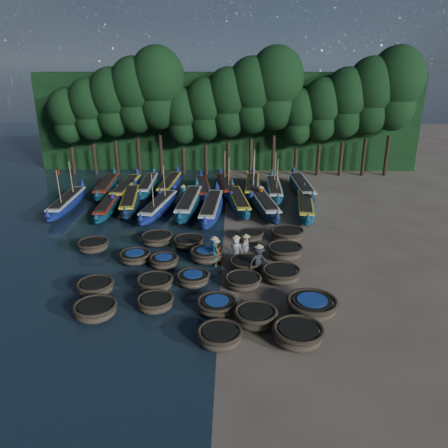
{
  "coord_description": "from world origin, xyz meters",
  "views": [
    {
      "loc": [
        0.61,
        -24.23,
        11.07
      ],
      "look_at": [
        0.05,
        1.88,
        1.3
      ],
      "focal_mm": 35.0,
      "sensor_mm": 36.0,
      "label": 1
    }
  ],
  "objects_px": {
    "coracle_12": "(193,279)",
    "fisherman_3": "(259,260)",
    "coracle_24": "(287,234)",
    "long_boat_17": "(302,187)",
    "coracle_5": "(95,310)",
    "coracle_23": "(250,236)",
    "coracle_18": "(247,264)",
    "coracle_20": "(93,245)",
    "long_boat_10": "(126,188)",
    "coracle_19": "(285,251)",
    "long_boat_4": "(189,203)",
    "coracle_13": "(243,281)",
    "long_boat_7": "(263,204)",
    "long_boat_15": "(252,187)",
    "fisherman_1": "(214,250)",
    "coracle_3": "(220,336)",
    "coracle_22": "(189,242)",
    "long_boat_1": "(108,206)",
    "coracle_21": "(157,239)",
    "coracle_14": "(281,274)",
    "long_boat_16": "(274,189)",
    "coracle_4": "(298,334)",
    "long_boat_12": "(170,185)",
    "fisherman_2": "(216,252)",
    "fisherman_0": "(236,249)",
    "long_boat_14": "(225,186)",
    "fisherman_5": "(183,194)",
    "long_boat_11": "(148,186)",
    "long_boat_13": "(203,189)",
    "coracle_8": "(256,317)",
    "long_boat_0": "(67,203)",
    "fisherman_4": "(246,247)",
    "coracle_9": "(312,306)",
    "coracle_10": "(95,287)",
    "long_boat_9": "(107,187)",
    "long_boat_6": "(238,202)",
    "coracle_11": "(155,283)",
    "fisherman_6": "(261,195)",
    "long_boat_2": "(130,201)",
    "coracle_15": "(135,257)",
    "coracle_16": "(164,261)",
    "coracle_6": "(155,303)",
    "long_boat_8": "(305,206)"
  },
  "relations": [
    {
      "from": "coracle_6",
      "to": "coracle_10",
      "type": "distance_m",
      "value": 3.59
    },
    {
      "from": "coracle_9",
      "to": "coracle_10",
      "type": "height_order",
      "value": "coracle_9"
    },
    {
      "from": "coracle_5",
      "to": "coracle_15",
      "type": "xyz_separation_m",
      "value": [
        0.57,
        5.84,
        -0.03
      ]
    },
    {
      "from": "coracle_12",
      "to": "fisherman_3",
      "type": "bearing_deg",
      "value": 18.37
    },
    {
      "from": "coracle_18",
      "to": "coracle_20",
      "type": "distance_m",
      "value": 9.69
    },
    {
      "from": "long_boat_10",
      "to": "long_boat_2",
      "type": "bearing_deg",
      "value": -70.49
    },
    {
      "from": "coracle_18",
      "to": "coracle_3",
      "type": "bearing_deg",
      "value": -100.63
    },
    {
      "from": "long_boat_12",
      "to": "fisherman_2",
      "type": "relative_size",
      "value": 4.86
    },
    {
      "from": "long_boat_14",
      "to": "fisherman_0",
      "type": "distance_m",
      "value": 14.77
    },
    {
      "from": "coracle_11",
      "to": "long_boat_4",
      "type": "bearing_deg",
      "value": 87.67
    },
    {
      "from": "coracle_19",
      "to": "coracle_21",
      "type": "relative_size",
      "value": 1.27
    },
    {
      "from": "fisherman_6",
      "to": "long_boat_17",
      "type": "bearing_deg",
      "value": 44.42
    },
    {
      "from": "long_boat_0",
      "to": "fisherman_0",
      "type": "bearing_deg",
      "value": -36.78
    },
    {
      "from": "coracle_18",
      "to": "long_boat_0",
      "type": "height_order",
      "value": "long_boat_0"
    },
    {
      "from": "coracle_24",
      "to": "coracle_3",
      "type": "bearing_deg",
      "value": -109.86
    },
    {
      "from": "coracle_24",
      "to": "long_boat_17",
      "type": "xyz_separation_m",
      "value": [
        2.51,
        10.89,
        0.15
      ]
    },
    {
      "from": "coracle_4",
      "to": "long_boat_10",
      "type": "bearing_deg",
      "value": 119.47
    },
    {
      "from": "coracle_8",
      "to": "fisherman_4",
      "type": "relative_size",
      "value": 1.26
    },
    {
      "from": "coracle_23",
      "to": "fisherman_1",
      "type": "relative_size",
      "value": 0.92
    },
    {
      "from": "long_boat_17",
      "to": "fisherman_1",
      "type": "distance_m",
      "value": 16.29
    },
    {
      "from": "long_boat_6",
      "to": "long_boat_7",
      "type": "height_order",
      "value": "long_boat_7"
    },
    {
      "from": "coracle_9",
      "to": "coracle_20",
      "type": "distance_m",
      "value": 14.13
    },
    {
      "from": "coracle_11",
      "to": "coracle_13",
      "type": "xyz_separation_m",
      "value": [
        4.52,
        0.42,
        -0.05
      ]
    },
    {
      "from": "coracle_21",
      "to": "long_boat_16",
      "type": "relative_size",
      "value": 0.24
    },
    {
      "from": "coracle_18",
      "to": "coracle_20",
      "type": "relative_size",
      "value": 0.87
    },
    {
      "from": "coracle_19",
      "to": "long_boat_11",
      "type": "distance_m",
      "value": 17.75
    },
    {
      "from": "coracle_20",
      "to": "long_boat_4",
      "type": "distance_m",
      "value": 9.55
    },
    {
      "from": "long_boat_9",
      "to": "long_boat_15",
      "type": "xyz_separation_m",
      "value": [
        13.03,
        0.15,
        0.02
      ]
    },
    {
      "from": "coracle_22",
      "to": "long_boat_1",
      "type": "relative_size",
      "value": 0.32
    },
    {
      "from": "coracle_3",
      "to": "coracle_16",
      "type": "distance_m",
      "value": 7.94
    },
    {
      "from": "coracle_14",
      "to": "fisherman_1",
      "type": "relative_size",
      "value": 1.25
    },
    {
      "from": "long_boat_1",
      "to": "fisherman_4",
      "type": "xyz_separation_m",
      "value": [
        10.48,
        -8.5,
        0.34
      ]
    },
    {
      "from": "coracle_18",
      "to": "coracle_19",
      "type": "bearing_deg",
      "value": 33.53
    },
    {
      "from": "coracle_19",
      "to": "long_boat_13",
      "type": "bearing_deg",
      "value": 113.43
    },
    {
      "from": "coracle_19",
      "to": "long_boat_4",
      "type": "height_order",
      "value": "long_boat_4"
    },
    {
      "from": "long_boat_4",
      "to": "long_boat_17",
      "type": "distance_m",
      "value": 10.65
    },
    {
      "from": "long_boat_4",
      "to": "long_boat_8",
      "type": "height_order",
      "value": "long_boat_4"
    },
    {
      "from": "long_boat_2",
      "to": "fisherman_3",
      "type": "height_order",
      "value": "fisherman_3"
    },
    {
      "from": "fisherman_1",
      "to": "coracle_20",
      "type": "bearing_deg",
      "value": 40.9
    },
    {
      "from": "coracle_13",
      "to": "fisherman_5",
      "type": "height_order",
      "value": "fisherman_5"
    },
    {
      "from": "coracle_16",
      "to": "long_boat_17",
      "type": "height_order",
      "value": "long_boat_17"
    },
    {
      "from": "fisherman_3",
      "to": "coracle_13",
      "type": "bearing_deg",
      "value": -152.37
    },
    {
      "from": "coracle_16",
      "to": "fisherman_1",
      "type": "relative_size",
      "value": 0.9
    },
    {
      "from": "coracle_23",
      "to": "long_boat_10",
      "type": "bearing_deg",
      "value": 135.41
    },
    {
      "from": "coracle_8",
      "to": "coracle_18",
      "type": "height_order",
      "value": "coracle_8"
    },
    {
      "from": "long_boat_7",
      "to": "fisherman_4",
      "type": "height_order",
      "value": "fisherman_4"
    },
    {
      "from": "long_boat_4",
      "to": "fisherman_0",
      "type": "xyz_separation_m",
      "value": [
        3.63,
        -9.49,
        0.28
      ]
    },
    {
      "from": "long_boat_15",
      "to": "fisherman_1",
      "type": "bearing_deg",
      "value": -96.99
    },
    {
      "from": "coracle_5",
      "to": "coracle_23",
      "type": "xyz_separation_m",
      "value": [
        7.4,
        9.29,
        -0.04
      ]
    },
    {
      "from": "coracle_13",
      "to": "long_boat_7",
      "type": "distance_m",
      "value": 12.57
    }
  ]
}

